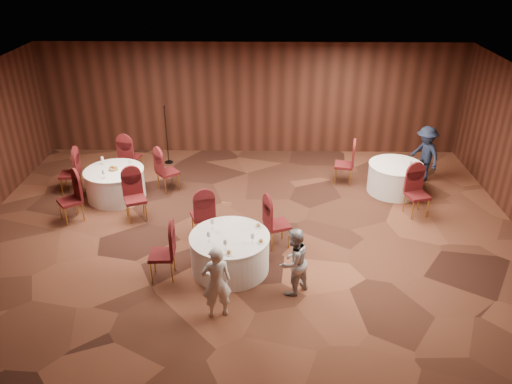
{
  "coord_description": "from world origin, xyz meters",
  "views": [
    {
      "loc": [
        0.36,
        -8.87,
        5.82
      ],
      "look_at": [
        0.2,
        0.2,
        1.1
      ],
      "focal_mm": 35.0,
      "sensor_mm": 36.0,
      "label": 1
    }
  ],
  "objects_px": {
    "mic_stand": "(168,147)",
    "man_c": "(425,154)",
    "woman_b": "(293,262)",
    "table_left": "(116,184)",
    "table_main": "(230,252)",
    "table_right": "(395,178)",
    "woman_a": "(216,282)"
  },
  "relations": [
    {
      "from": "mic_stand",
      "to": "man_c",
      "type": "bearing_deg",
      "value": -8.21
    },
    {
      "from": "woman_b",
      "to": "table_left",
      "type": "bearing_deg",
      "value": -84.19
    },
    {
      "from": "table_main",
      "to": "table_right",
      "type": "height_order",
      "value": "same"
    },
    {
      "from": "mic_stand",
      "to": "woman_a",
      "type": "height_order",
      "value": "mic_stand"
    },
    {
      "from": "woman_a",
      "to": "man_c",
      "type": "height_order",
      "value": "man_c"
    },
    {
      "from": "table_left",
      "to": "woman_a",
      "type": "bearing_deg",
      "value": -55.9
    },
    {
      "from": "woman_a",
      "to": "table_left",
      "type": "bearing_deg",
      "value": -70.45
    },
    {
      "from": "woman_b",
      "to": "woman_a",
      "type": "bearing_deg",
      "value": -17.33
    },
    {
      "from": "table_left",
      "to": "table_right",
      "type": "height_order",
      "value": "same"
    },
    {
      "from": "woman_a",
      "to": "table_main",
      "type": "bearing_deg",
      "value": -110.26
    },
    {
      "from": "table_left",
      "to": "table_right",
      "type": "distance_m",
      "value": 6.93
    },
    {
      "from": "table_main",
      "to": "mic_stand",
      "type": "relative_size",
      "value": 0.93
    },
    {
      "from": "table_right",
      "to": "mic_stand",
      "type": "relative_size",
      "value": 0.81
    },
    {
      "from": "table_left",
      "to": "woman_b",
      "type": "relative_size",
      "value": 1.1
    },
    {
      "from": "table_right",
      "to": "woman_a",
      "type": "height_order",
      "value": "woman_a"
    },
    {
      "from": "table_left",
      "to": "mic_stand",
      "type": "bearing_deg",
      "value": 66.8
    },
    {
      "from": "table_left",
      "to": "mic_stand",
      "type": "relative_size",
      "value": 0.87
    },
    {
      "from": "man_c",
      "to": "mic_stand",
      "type": "bearing_deg",
      "value": -122.22
    },
    {
      "from": "mic_stand",
      "to": "woman_b",
      "type": "relative_size",
      "value": 1.26
    },
    {
      "from": "table_main",
      "to": "woman_a",
      "type": "distance_m",
      "value": 1.36
    },
    {
      "from": "woman_a",
      "to": "woman_b",
      "type": "xyz_separation_m",
      "value": [
        1.31,
        0.64,
        -0.03
      ]
    },
    {
      "from": "mic_stand",
      "to": "woman_a",
      "type": "bearing_deg",
      "value": -72.93
    },
    {
      "from": "woman_a",
      "to": "woman_b",
      "type": "relative_size",
      "value": 1.05
    },
    {
      "from": "table_main",
      "to": "woman_b",
      "type": "xyz_separation_m",
      "value": [
        1.18,
        -0.68,
        0.28
      ]
    },
    {
      "from": "table_main",
      "to": "table_right",
      "type": "relative_size",
      "value": 1.14
    },
    {
      "from": "mic_stand",
      "to": "table_main",
      "type": "bearing_deg",
      "value": -67.51
    },
    {
      "from": "table_right",
      "to": "table_main",
      "type": "bearing_deg",
      "value": -139.45
    },
    {
      "from": "table_left",
      "to": "table_right",
      "type": "xyz_separation_m",
      "value": [
        6.91,
        0.45,
        0.0
      ]
    },
    {
      "from": "table_right",
      "to": "woman_b",
      "type": "distance_m",
      "value": 4.88
    },
    {
      "from": "table_left",
      "to": "man_c",
      "type": "relative_size",
      "value": 0.97
    },
    {
      "from": "mic_stand",
      "to": "woman_a",
      "type": "relative_size",
      "value": 1.21
    },
    {
      "from": "table_left",
      "to": "man_c",
      "type": "height_order",
      "value": "man_c"
    }
  ]
}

